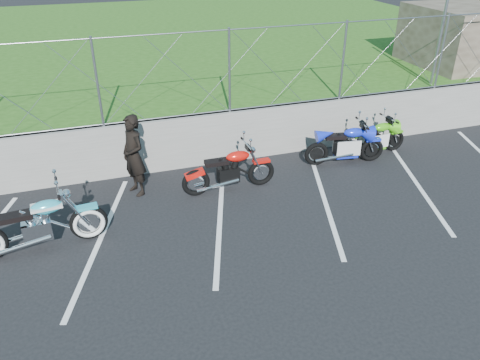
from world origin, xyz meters
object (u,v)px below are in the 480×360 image
object	(u,v)px
person_standing	(134,156)
sportbike_green	(376,140)
cruiser_turquoise	(40,226)
sportbike_blue	(346,146)
naked_orange	(230,172)

from	to	relation	value
person_standing	sportbike_green	bearing A→B (deg)	66.66
cruiser_turquoise	sportbike_blue	world-z (taller)	cruiser_turquoise
naked_orange	sportbike_blue	bearing A→B (deg)	7.25
person_standing	sportbike_blue	bearing A→B (deg)	64.64
sportbike_blue	sportbike_green	bearing A→B (deg)	19.80
cruiser_turquoise	sportbike_blue	size ratio (longest dim) A/B	1.20
person_standing	cruiser_turquoise	bearing A→B (deg)	-74.80
naked_orange	cruiser_turquoise	bearing A→B (deg)	-165.67
cruiser_turquoise	person_standing	bearing A→B (deg)	34.13
sportbike_green	person_standing	distance (m)	6.19
sportbike_green	person_standing	size ratio (longest dim) A/B	1.03
sportbike_green	person_standing	xyz separation A→B (m)	(-6.17, -0.06, 0.50)
naked_orange	sportbike_blue	distance (m)	3.18
naked_orange	person_standing	xyz separation A→B (m)	(-2.03, 0.55, 0.46)
sportbike_blue	cruiser_turquoise	bearing A→B (deg)	-159.78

